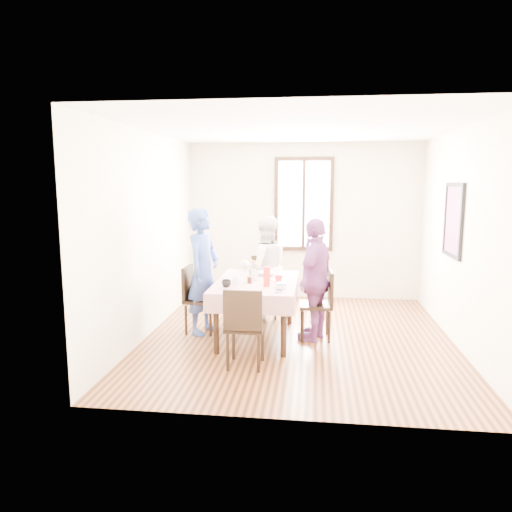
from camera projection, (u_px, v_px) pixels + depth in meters
name	position (u px, v px, depth m)	size (l,w,h in m)	color
ground	(298.00, 337.00, 6.36)	(4.50, 4.50, 0.00)	black
back_wall	(303.00, 221.00, 8.35)	(4.00, 4.00, 0.00)	beige
right_wall	(461.00, 238.00, 5.91)	(4.50, 4.50, 0.00)	beige
window_frame	(304.00, 204.00, 8.29)	(1.02, 0.06, 1.62)	black
window_pane	(304.00, 204.00, 8.30)	(0.90, 0.02, 1.50)	white
art_poster	(454.00, 220.00, 6.17)	(0.04, 0.76, 0.96)	red
dining_table	(256.00, 310.00, 6.29)	(0.93, 1.45, 0.75)	black
tablecloth	(256.00, 281.00, 6.23)	(1.05, 1.57, 0.01)	#5B0617
chair_left	(201.00, 300.00, 6.50)	(0.42, 0.42, 0.91)	black
chair_right	(316.00, 305.00, 6.22)	(0.42, 0.42, 0.91)	black
chair_far	(264.00, 287.00, 7.25)	(0.42, 0.42, 0.91)	black
chair_near	(246.00, 327.00, 5.30)	(0.42, 0.42, 0.91)	black
person_left	(202.00, 271.00, 6.44)	(0.62, 0.41, 1.69)	navy
person_far	(264.00, 267.00, 7.18)	(0.75, 0.58, 1.54)	white
person_right	(314.00, 279.00, 6.17)	(0.93, 0.39, 1.59)	#7C3D7B
mug_black	(226.00, 284.00, 5.86)	(0.11, 0.11, 0.09)	black
mug_flag	(279.00, 280.00, 6.08)	(0.10, 0.10, 0.10)	red
mug_green	(253.00, 272.00, 6.57)	(0.11, 0.11, 0.09)	#0C7226
serving_bowl	(267.00, 274.00, 6.57)	(0.22, 0.22, 0.05)	white
juice_carton	(267.00, 276.00, 5.91)	(0.08, 0.08, 0.24)	red
butter_tub	(281.00, 286.00, 5.80)	(0.11, 0.11, 0.06)	white
jam_jar	(250.00, 280.00, 6.08)	(0.06, 0.06, 0.08)	black
drinking_glass	(236.00, 280.00, 6.04)	(0.07, 0.07, 0.10)	silver
smartphone	(278.00, 291.00, 5.63)	(0.08, 0.16, 0.01)	black
flower_vase	(254.00, 275.00, 6.23)	(0.08, 0.08, 0.16)	silver
plate_left	(235.00, 279.00, 6.35)	(0.20, 0.20, 0.01)	white
plate_right	(279.00, 280.00, 6.27)	(0.20, 0.20, 0.01)	white
plate_far	(262.00, 272.00, 6.79)	(0.20, 0.20, 0.01)	white
butter_lid	(281.00, 283.00, 5.80)	(0.12, 0.12, 0.01)	blue
flower_bunch	(254.00, 265.00, 6.21)	(0.09, 0.09, 0.10)	yellow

